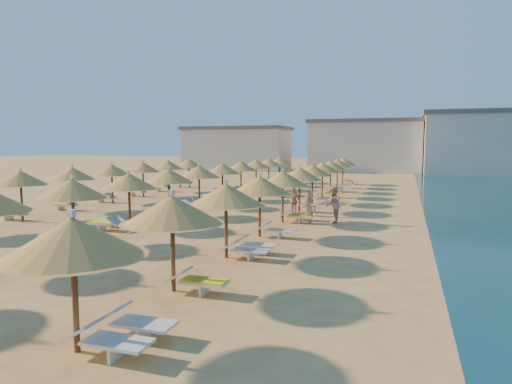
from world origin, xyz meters
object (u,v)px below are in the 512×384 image
(parasol_row_east, at_px, (300,175))
(parasol_row_west, at_px, (199,172))
(beachgoer_c, at_px, (293,201))
(beachgoer_a, at_px, (309,207))
(beachgoer_b, at_px, (333,205))

(parasol_row_east, height_order, parasol_row_west, same)
(beachgoer_c, xyz_separation_m, beachgoer_a, (1.35, -2.25, 0.01))
(parasol_row_east, distance_m, beachgoer_b, 4.18)
(beachgoer_a, bearing_deg, beachgoer_c, -145.89)
(beachgoer_a, bearing_deg, parasol_row_east, -156.84)
(beachgoer_c, distance_m, beachgoer_b, 3.05)
(parasol_row_east, xyz_separation_m, parasol_row_west, (-6.38, 0.00, 0.00))
(parasol_row_west, height_order, beachgoer_b, parasol_row_west)
(parasol_row_west, height_order, beachgoer_c, parasol_row_west)
(parasol_row_west, bearing_deg, parasol_row_east, 0.00)
(beachgoer_c, distance_m, beachgoer_a, 2.62)
(parasol_row_east, xyz_separation_m, beachgoer_c, (-0.03, -1.37, -1.36))
(beachgoer_c, bearing_deg, parasol_row_east, 120.16)
(beachgoer_c, bearing_deg, parasol_row_west, -160.73)
(beachgoer_b, bearing_deg, parasol_row_east, -151.16)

